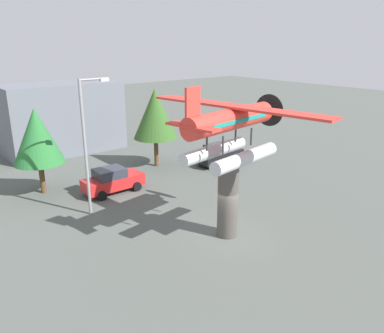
{
  "coord_description": "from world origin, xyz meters",
  "views": [
    {
      "loc": [
        -13.63,
        -13.61,
        10.19
      ],
      "look_at": [
        0.0,
        3.0,
        3.19
      ],
      "focal_mm": 36.53,
      "sensor_mm": 36.0,
      "label": 1
    }
  ],
  "objects_px": {
    "storefront_building": "(63,118)",
    "tree_east": "(37,136)",
    "tree_center_back": "(155,114)",
    "streetlight_primary": "(87,139)",
    "car_far_black": "(219,154)",
    "floatplane_monument": "(231,129)",
    "car_mid_red": "(112,180)",
    "display_pedestal": "(228,199)"
  },
  "relations": [
    {
      "from": "car_far_black",
      "to": "tree_center_back",
      "type": "xyz_separation_m",
      "value": [
        -4.41,
        3.01,
        3.55
      ]
    },
    {
      "from": "car_far_black",
      "to": "car_mid_red",
      "type": "bearing_deg",
      "value": -179.99
    },
    {
      "from": "display_pedestal",
      "to": "car_far_black",
      "type": "height_order",
      "value": "display_pedestal"
    },
    {
      "from": "car_mid_red",
      "to": "display_pedestal",
      "type": "bearing_deg",
      "value": -79.81
    },
    {
      "from": "display_pedestal",
      "to": "storefront_building",
      "type": "bearing_deg",
      "value": 90.15
    },
    {
      "from": "storefront_building",
      "to": "tree_center_back",
      "type": "bearing_deg",
      "value": -66.42
    },
    {
      "from": "floatplane_monument",
      "to": "tree_center_back",
      "type": "relative_size",
      "value": 1.62
    },
    {
      "from": "tree_center_back",
      "to": "storefront_building",
      "type": "bearing_deg",
      "value": 113.58
    },
    {
      "from": "streetlight_primary",
      "to": "tree_east",
      "type": "height_order",
      "value": "streetlight_primary"
    },
    {
      "from": "display_pedestal",
      "to": "tree_center_back",
      "type": "relative_size",
      "value": 0.66
    },
    {
      "from": "streetlight_primary",
      "to": "storefront_building",
      "type": "distance_m",
      "value": 15.46
    },
    {
      "from": "car_far_black",
      "to": "tree_east",
      "type": "relative_size",
      "value": 0.71
    },
    {
      "from": "tree_center_back",
      "to": "display_pedestal",
      "type": "bearing_deg",
      "value": -107.68
    },
    {
      "from": "car_far_black",
      "to": "storefront_building",
      "type": "xyz_separation_m",
      "value": [
        -8.5,
        12.37,
        2.32
      ]
    },
    {
      "from": "streetlight_primary",
      "to": "storefront_building",
      "type": "bearing_deg",
      "value": 73.71
    },
    {
      "from": "storefront_building",
      "to": "display_pedestal",
      "type": "bearing_deg",
      "value": -89.85
    },
    {
      "from": "display_pedestal",
      "to": "storefront_building",
      "type": "height_order",
      "value": "storefront_building"
    },
    {
      "from": "tree_east",
      "to": "tree_center_back",
      "type": "xyz_separation_m",
      "value": [
        9.56,
        0.05,
        0.39
      ]
    },
    {
      "from": "tree_center_back",
      "to": "floatplane_monument",
      "type": "bearing_deg",
      "value": -107.17
    },
    {
      "from": "car_far_black",
      "to": "streetlight_primary",
      "type": "relative_size",
      "value": 0.51
    },
    {
      "from": "floatplane_monument",
      "to": "display_pedestal",
      "type": "bearing_deg",
      "value": -180.0
    },
    {
      "from": "car_mid_red",
      "to": "tree_center_back",
      "type": "relative_size",
      "value": 0.65
    },
    {
      "from": "floatplane_monument",
      "to": "car_far_black",
      "type": "distance_m",
      "value": 13.67
    },
    {
      "from": "storefront_building",
      "to": "tree_east",
      "type": "height_order",
      "value": "storefront_building"
    },
    {
      "from": "floatplane_monument",
      "to": "car_mid_red",
      "type": "height_order",
      "value": "floatplane_monument"
    },
    {
      "from": "floatplane_monument",
      "to": "tree_center_back",
      "type": "bearing_deg",
      "value": 64.19
    },
    {
      "from": "car_mid_red",
      "to": "streetlight_primary",
      "type": "height_order",
      "value": "streetlight_primary"
    },
    {
      "from": "floatplane_monument",
      "to": "car_mid_red",
      "type": "relative_size",
      "value": 2.49
    },
    {
      "from": "floatplane_monument",
      "to": "storefront_building",
      "type": "bearing_deg",
      "value": 81.85
    },
    {
      "from": "display_pedestal",
      "to": "streetlight_primary",
      "type": "height_order",
      "value": "streetlight_primary"
    },
    {
      "from": "streetlight_primary",
      "to": "tree_center_back",
      "type": "relative_size",
      "value": 1.26
    },
    {
      "from": "storefront_building",
      "to": "tree_east",
      "type": "xyz_separation_m",
      "value": [
        -5.48,
        -9.41,
        0.84
      ]
    },
    {
      "from": "storefront_building",
      "to": "car_far_black",
      "type": "bearing_deg",
      "value": -55.51
    },
    {
      "from": "streetlight_primary",
      "to": "tree_center_back",
      "type": "xyz_separation_m",
      "value": [
        8.4,
        5.41,
        -0.29
      ]
    },
    {
      "from": "car_far_black",
      "to": "storefront_building",
      "type": "distance_m",
      "value": 15.19
    },
    {
      "from": "streetlight_primary",
      "to": "car_far_black",
      "type": "bearing_deg",
      "value": 10.59
    },
    {
      "from": "storefront_building",
      "to": "tree_east",
      "type": "distance_m",
      "value": 10.92
    },
    {
      "from": "streetlight_primary",
      "to": "tree_east",
      "type": "bearing_deg",
      "value": 102.25
    },
    {
      "from": "display_pedestal",
      "to": "car_mid_red",
      "type": "bearing_deg",
      "value": 100.19
    },
    {
      "from": "floatplane_monument",
      "to": "tree_center_back",
      "type": "distance_m",
      "value": 13.29
    },
    {
      "from": "display_pedestal",
      "to": "car_mid_red",
      "type": "height_order",
      "value": "display_pedestal"
    },
    {
      "from": "car_mid_red",
      "to": "tree_center_back",
      "type": "bearing_deg",
      "value": 27.61
    }
  ]
}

